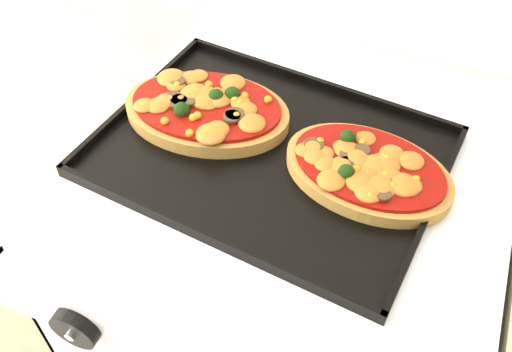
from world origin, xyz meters
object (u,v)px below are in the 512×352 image
at_px(baking_tray, 269,151).
at_px(pizza_left, 207,109).
at_px(stove, 287,313).
at_px(pizza_right, 368,169).

distance_m(baking_tray, pizza_left, 0.12).
relative_size(stove, pizza_left, 3.65).
xyz_separation_m(pizza_left, pizza_right, (0.25, -0.03, -0.00)).
xyz_separation_m(stove, pizza_left, (-0.15, 0.01, 0.48)).
xyz_separation_m(baking_tray, pizza_right, (0.14, 0.00, 0.01)).
relative_size(stove, baking_tray, 1.93).
bearing_deg(stove, pizza_right, -8.55).
bearing_deg(baking_tray, pizza_right, 8.26).
relative_size(stove, pizza_right, 3.93).
bearing_deg(pizza_left, baking_tray, -15.90).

